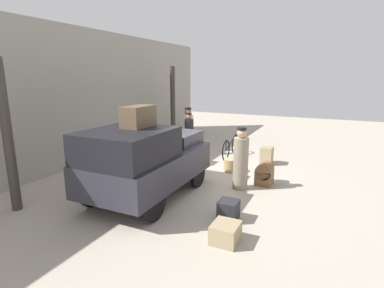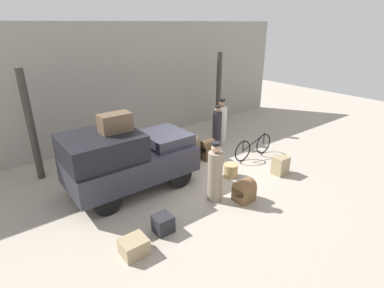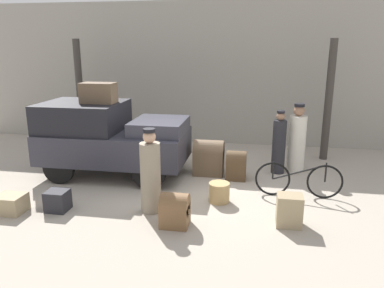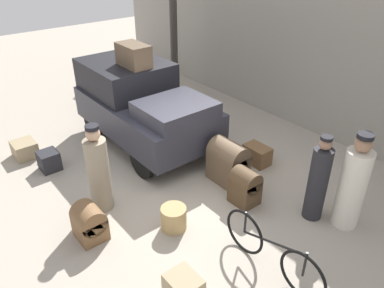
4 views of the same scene
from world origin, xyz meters
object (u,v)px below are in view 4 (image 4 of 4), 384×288
object	(u,v)px
porter_with_bicycle	(99,172)
suitcase_black_upright	(89,222)
wicker_basket	(174,218)
trunk_wicker_pale	(228,161)
truck	(142,103)
suitcase_tan_flat	(49,161)
trunk_large_brown	(25,149)
trunk_barrel_dark	(245,186)
trunk_on_truck_roof	(134,55)
porter_standing_middle	(318,182)
suitcase_small_leather	(257,155)
bicycle	(272,252)
conductor_in_dark_uniform	(353,185)

from	to	relation	value
porter_with_bicycle	suitcase_black_upright	bearing A→B (deg)	-41.46
wicker_basket	trunk_wicker_pale	bearing A→B (deg)	104.59
truck	suitcase_tan_flat	xyz separation A→B (m)	(-0.23, -2.21, -0.78)
porter_with_bicycle	suitcase_black_upright	size ratio (longest dim) A/B	2.68
wicker_basket	suitcase_black_upright	size ratio (longest dim) A/B	0.70
porter_with_bicycle	suitcase_tan_flat	distance (m)	1.93
porter_with_bicycle	trunk_large_brown	distance (m)	2.80
trunk_barrel_dark	suitcase_tan_flat	bearing A→B (deg)	-144.62
suitcase_black_upright	trunk_barrel_dark	distance (m)	2.78
trunk_large_brown	trunk_on_truck_roof	distance (m)	3.21
porter_standing_middle	porter_with_bicycle	distance (m)	3.76
truck	trunk_wicker_pale	distance (m)	2.53
porter_standing_middle	porter_with_bicycle	bearing A→B (deg)	-132.87
truck	wicker_basket	size ratio (longest dim) A/B	8.12
suitcase_tan_flat	suitcase_small_leather	distance (m)	4.41
truck	porter_with_bicycle	size ratio (longest dim) A/B	2.12
trunk_large_brown	trunk_on_truck_roof	bearing A→B (deg)	70.12
truck	bicycle	bearing A→B (deg)	-8.83
porter_standing_middle	suitcase_black_upright	world-z (taller)	porter_standing_middle
bicycle	suitcase_small_leather	size ratio (longest dim) A/B	3.22
truck	trunk_large_brown	distance (m)	2.80
porter_standing_middle	trunk_barrel_dark	xyz separation A→B (m)	(-1.02, -0.66, -0.37)
wicker_basket	porter_standing_middle	xyz separation A→B (m)	(1.29, 2.08, 0.53)
porter_with_bicycle	suitcase_small_leather	distance (m)	3.42
conductor_in_dark_uniform	trunk_wicker_pale	bearing A→B (deg)	-162.48
wicker_basket	porter_with_bicycle	size ratio (longest dim) A/B	0.26
trunk_wicker_pale	suitcase_black_upright	bearing A→B (deg)	-94.91
trunk_barrel_dark	suitcase_small_leather	xyz separation A→B (m)	(-0.78, 1.19, -0.16)
truck	trunk_barrel_dark	world-z (taller)	truck
porter_standing_middle	trunk_barrel_dark	bearing A→B (deg)	-147.16
truck	bicycle	world-z (taller)	truck
wicker_basket	porter_standing_middle	size ratio (longest dim) A/B	0.27
porter_with_bicycle	trunk_on_truck_roof	bearing A→B (deg)	133.24
suitcase_black_upright	bicycle	bearing A→B (deg)	36.85
porter_with_bicycle	trunk_barrel_dark	size ratio (longest dim) A/B	2.35
suitcase_black_upright	trunk_on_truck_roof	world-z (taller)	trunk_on_truck_roof
truck	trunk_wicker_pale	world-z (taller)	truck
truck	trunk_on_truck_roof	size ratio (longest dim) A/B	4.31
conductor_in_dark_uniform	trunk_on_truck_roof	world-z (taller)	trunk_on_truck_roof
wicker_basket	suitcase_black_upright	world-z (taller)	suitcase_black_upright
truck	suitcase_tan_flat	world-z (taller)	truck
bicycle	suitcase_tan_flat	xyz separation A→B (m)	(-4.74, -1.51, -0.18)
porter_with_bicycle	suitcase_black_upright	xyz separation A→B (m)	(0.59, -0.52, -0.45)
conductor_in_dark_uniform	suitcase_tan_flat	bearing A→B (deg)	-145.57
conductor_in_dark_uniform	trunk_barrel_dark	bearing A→B (deg)	-147.81
porter_with_bicycle	porter_standing_middle	bearing A→B (deg)	47.13
bicycle	trunk_barrel_dark	xyz separation A→B (m)	(-1.37, 0.88, -0.02)
bicycle	trunk_barrel_dark	bearing A→B (deg)	147.45
suitcase_black_upright	trunk_barrel_dark	bearing A→B (deg)	70.09
bicycle	porter_with_bicycle	bearing A→B (deg)	-157.27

